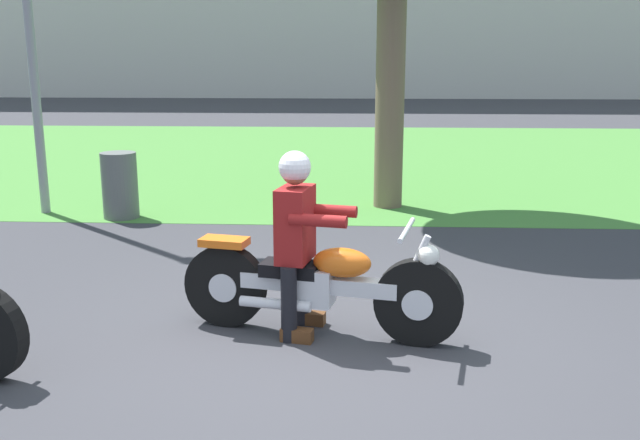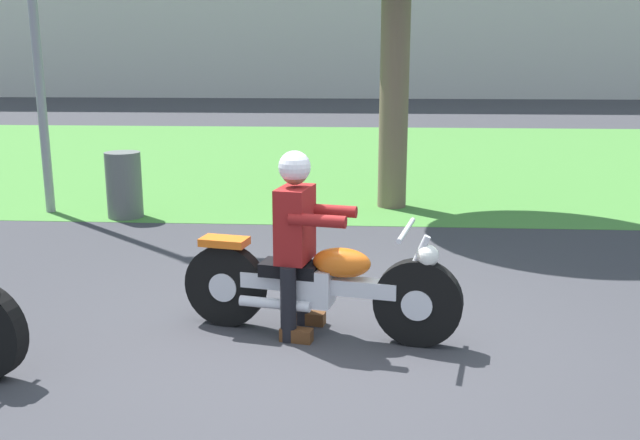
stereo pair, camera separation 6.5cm
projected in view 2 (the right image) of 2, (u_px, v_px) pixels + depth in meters
name	position (u px, v px, depth m)	size (l,w,h in m)	color
ground	(322.00, 346.00, 5.19)	(120.00, 120.00, 0.00)	#38383D
grass_verge	(351.00, 157.00, 14.62)	(60.00, 12.00, 0.01)	#478438
motorcycle_lead	(319.00, 285.00, 5.32)	(2.13, 0.75, 0.88)	black
rider_lead	(297.00, 229.00, 5.26)	(0.61, 0.54, 1.40)	black
trash_can	(124.00, 185.00, 9.17)	(0.46, 0.46, 0.86)	#595E5B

